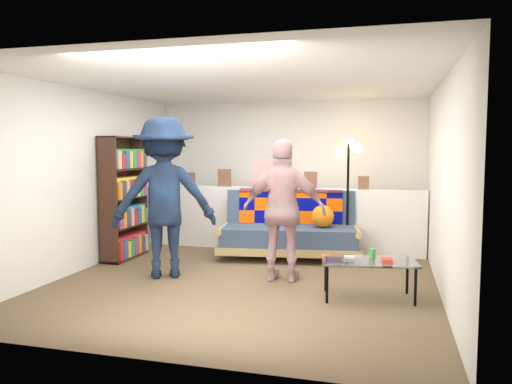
% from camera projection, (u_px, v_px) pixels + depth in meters
% --- Properties ---
extents(ground, '(5.00, 5.00, 0.00)m').
position_uv_depth(ground, '(248.00, 279.00, 6.20)').
color(ground, brown).
rests_on(ground, ground).
extents(room_shell, '(4.60, 5.05, 2.45)m').
position_uv_depth(room_shell, '(257.00, 144.00, 6.51)').
color(room_shell, silver).
rests_on(room_shell, ground).
extents(half_wall_ledge, '(4.45, 0.15, 1.00)m').
position_uv_depth(half_wall_ledge, '(279.00, 219.00, 7.89)').
color(half_wall_ledge, silver).
rests_on(half_wall_ledge, ground).
extents(ledge_decor, '(2.97, 0.02, 0.45)m').
position_uv_depth(ledge_decor, '(265.00, 176.00, 7.87)').
color(ledge_decor, brown).
rests_on(ledge_decor, half_wall_ledge).
extents(futon_sofa, '(2.16, 1.25, 0.88)m').
position_uv_depth(futon_sofa, '(291.00, 230.00, 7.40)').
color(futon_sofa, '#A48A4F').
rests_on(futon_sofa, ground).
extents(bookshelf, '(0.30, 0.89, 1.79)m').
position_uv_depth(bookshelf, '(124.00, 202.00, 7.31)').
color(bookshelf, '#321A10').
rests_on(bookshelf, ground).
extents(coffee_table, '(1.07, 0.70, 0.52)m').
position_uv_depth(coffee_table, '(369.00, 263.00, 5.36)').
color(coffee_table, black).
rests_on(coffee_table, ground).
extents(floor_lamp, '(0.40, 0.31, 1.76)m').
position_uv_depth(floor_lamp, '(349.00, 173.00, 7.40)').
color(floor_lamp, black).
rests_on(floor_lamp, ground).
extents(person_left, '(1.49, 1.24, 2.01)m').
position_uv_depth(person_left, '(164.00, 197.00, 6.25)').
color(person_left, black).
rests_on(person_left, ground).
extents(person_right, '(1.03, 0.46, 1.73)m').
position_uv_depth(person_right, '(284.00, 211.00, 6.04)').
color(person_right, pink).
rests_on(person_right, ground).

